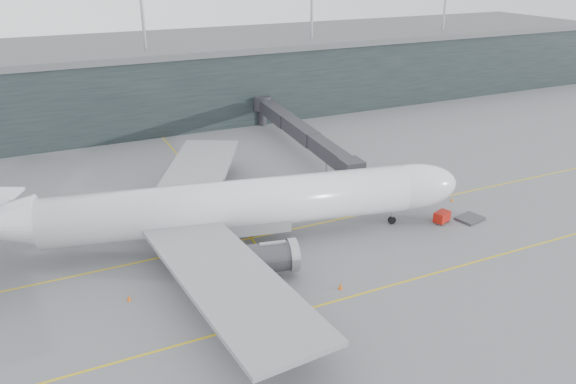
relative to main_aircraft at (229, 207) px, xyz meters
name	(u,v)px	position (x,y,z in m)	size (l,w,h in m)	color
ground	(201,233)	(-2.44, 4.01, -4.72)	(320.00, 320.00, 0.00)	#57575C
taxiline_a	(211,247)	(-2.44, 0.01, -4.71)	(160.00, 0.25, 0.02)	gold
taxiline_b	(265,321)	(-2.44, -15.99, -4.71)	(160.00, 0.25, 0.02)	gold
taxiline_lead_main	(194,173)	(2.56, 24.01, -4.71)	(0.25, 60.00, 0.02)	gold
terminal	(114,82)	(-2.44, 62.01, 2.90)	(240.00, 36.00, 29.00)	black
main_aircraft	(229,207)	(0.00, 0.00, 0.00)	(59.73, 55.35, 16.83)	silver
jet_bridge	(292,128)	(20.84, 26.47, -0.37)	(6.06, 42.81, 5.82)	#29292E
gse_cart	(442,217)	(26.26, -6.36, -3.91)	(2.47, 2.02, 1.45)	#A4150B
baggage_dolly	(470,218)	(30.07, -7.35, -4.53)	(3.23, 2.59, 0.32)	#353539
uld_a	(142,202)	(-7.49, 14.49, -3.83)	(1.95, 1.60, 1.70)	#38383D
uld_b	(167,194)	(-3.69, 15.78, -3.89)	(2.14, 1.94, 1.59)	#38383D
uld_c	(176,199)	(-3.11, 13.37, -3.82)	(2.16, 1.88, 1.72)	#38383D
cone_nose	(452,199)	(31.91, -1.70, -4.41)	(0.39, 0.39, 0.62)	orange
cone_wing_stbd	(340,286)	(6.73, -14.30, -4.36)	(0.45, 0.45, 0.72)	#E45A0C
cone_wing_port	(230,187)	(5.49, 15.52, -4.36)	(0.46, 0.46, 0.73)	orange
cone_tail	(129,298)	(-13.30, -7.14, -4.40)	(0.40, 0.40, 0.64)	#DE540C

